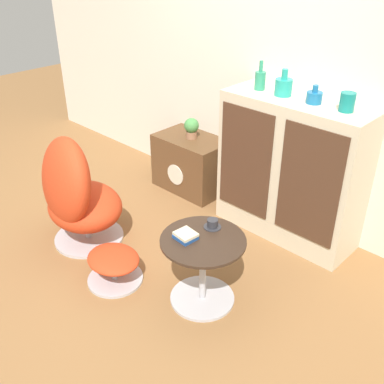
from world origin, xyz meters
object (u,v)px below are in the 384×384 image
(vase_rightmost, at_px, (347,102))
(book_stack, at_px, (186,236))
(vase_leftmost, at_px, (260,80))
(vase_inner_right, at_px, (314,97))
(tv_console, at_px, (191,163))
(coffee_table, at_px, (203,266))
(vase_inner_left, at_px, (284,86))
(potted_plant, at_px, (191,127))
(sideboard, at_px, (290,170))
(ottoman, at_px, (114,263))
(egg_chair, at_px, (76,195))
(teacup, at_px, (212,224))

(vase_rightmost, relative_size, book_stack, 0.91)
(vase_leftmost, height_order, book_stack, vase_leftmost)
(vase_rightmost, height_order, book_stack, vase_rightmost)
(vase_inner_right, bearing_deg, tv_console, 179.97)
(coffee_table, distance_m, vase_inner_left, 1.43)
(tv_console, relative_size, vase_inner_right, 5.31)
(coffee_table, relative_size, vase_inner_right, 4.28)
(vase_inner_right, relative_size, potted_plant, 0.67)
(sideboard, relative_size, vase_inner_left, 5.85)
(vase_leftmost, bearing_deg, ottoman, -96.98)
(tv_console, bearing_deg, vase_inner_left, -0.04)
(egg_chair, height_order, vase_rightmost, vase_rightmost)
(vase_leftmost, xyz_separation_m, potted_plant, (-0.72, 0.00, -0.58))
(sideboard, xyz_separation_m, vase_inner_right, (0.12, 0.00, 0.61))
(vase_leftmost, distance_m, vase_inner_left, 0.21)
(sideboard, bearing_deg, egg_chair, -131.13)
(sideboard, xyz_separation_m, vase_leftmost, (-0.35, 0.00, 0.64))
(vase_leftmost, xyz_separation_m, vase_inner_right, (0.47, 0.00, -0.03))
(tv_console, bearing_deg, vase_inner_right, -0.03)
(vase_leftmost, height_order, vase_rightmost, vase_leftmost)
(vase_leftmost, distance_m, vase_rightmost, 0.71)
(ottoman, distance_m, vase_leftmost, 1.74)
(coffee_table, distance_m, vase_leftmost, 1.48)
(tv_console, height_order, egg_chair, egg_chair)
(ottoman, bearing_deg, vase_inner_left, 74.53)
(sideboard, relative_size, vase_rightmost, 8.92)
(tv_console, bearing_deg, book_stack, -47.50)
(egg_chair, bearing_deg, vase_leftmost, 59.44)
(vase_rightmost, bearing_deg, coffee_table, -105.28)
(egg_chair, height_order, coffee_table, egg_chair)
(sideboard, xyz_separation_m, vase_inner_left, (-0.14, 0.00, 0.63))
(ottoman, relative_size, vase_inner_left, 2.06)
(ottoman, height_order, potted_plant, potted_plant)
(vase_inner_right, bearing_deg, ottoman, -114.89)
(tv_console, xyz_separation_m, vase_inner_left, (0.94, -0.00, 0.94))
(coffee_table, distance_m, vase_rightmost, 1.45)
(ottoman, bearing_deg, egg_chair, 169.09)
(tv_console, distance_m, vase_inner_right, 1.51)
(ottoman, height_order, vase_leftmost, vase_leftmost)
(vase_inner_right, bearing_deg, egg_chair, -133.89)
(potted_plant, height_order, teacup, potted_plant)
(vase_leftmost, relative_size, vase_inner_right, 1.70)
(tv_console, distance_m, egg_chair, 1.27)
(ottoman, height_order, vase_inner_right, vase_inner_right)
(coffee_table, xyz_separation_m, vase_rightmost, (0.30, 1.08, 0.91))
(book_stack, bearing_deg, coffee_table, 38.02)
(teacup, bearing_deg, vase_inner_left, 99.47)
(teacup, distance_m, book_stack, 0.22)
(vase_inner_right, relative_size, teacup, 1.11)
(vase_inner_left, xyz_separation_m, teacup, (0.16, -0.94, -0.68))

